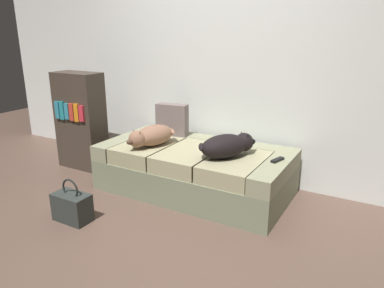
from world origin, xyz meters
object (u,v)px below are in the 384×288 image
couch (195,169)px  tv_remote (278,160)px  bookshelf (81,121)px  dog_tan (151,136)px  dog_dark (228,145)px  throw_pillow (172,120)px  handbag (72,207)px

couch → tv_remote: (0.82, 0.03, 0.24)m
bookshelf → dog_tan: bearing=-6.0°
couch → tv_remote: tv_remote is taller
dog_dark → dog_tan: bearing=-174.5°
dog_tan → tv_remote: (1.22, 0.19, -0.09)m
dog_tan → bookshelf: bookshelf is taller
tv_remote → bookshelf: 2.29m
throw_pillow → handbag: throw_pillow is taller
couch → dog_dark: 0.52m
dog_dark → throw_pillow: 0.90m
dog_tan → dog_dark: size_ratio=1.01×
dog_tan → handbag: size_ratio=1.54×
dog_tan → handbag: (-0.20, -0.88, -0.43)m
couch → throw_pillow: size_ratio=5.41×
couch → tv_remote: 0.85m
handbag → bookshelf: bookshelf is taller
bookshelf → tv_remote: bearing=1.8°
handbag → bookshelf: bearing=131.4°
dog_dark → throw_pillow: (-0.82, 0.36, 0.06)m
throw_pillow → handbag: bearing=-97.3°
dog_dark → tv_remote: bearing=14.3°
tv_remote → handbag: 1.80m
couch → dog_dark: bearing=-12.2°
couch → handbag: size_ratio=4.86×
throw_pillow → bookshelf: bearing=-163.0°
tv_remote → dog_tan: bearing=-155.0°
dog_tan → dog_dark: dog_dark is taller
dog_tan → throw_pillow: bearing=94.4°
dog_tan → dog_dark: bearing=5.5°
couch → tv_remote: bearing=1.8°
couch → throw_pillow: (-0.43, 0.27, 0.40)m
dog_dark → handbag: (-0.99, -0.95, -0.43)m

